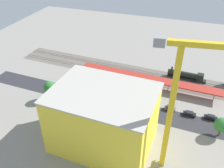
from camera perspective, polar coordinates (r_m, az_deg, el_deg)
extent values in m
plane|color=gray|center=(96.37, 5.98, -3.78)|extent=(205.93, 205.93, 0.00)
cube|color=#665E54|center=(112.06, 8.37, 1.85)|extent=(129.22, 19.99, 0.01)
cube|color=#2D2D33|center=(92.00, 5.11, -5.81)|extent=(128.99, 15.17, 0.01)
cube|color=#9E9EA8|center=(115.06, 8.75, 2.82)|extent=(128.57, 6.30, 0.12)
cube|color=#9E9EA8|center=(113.83, 8.61, 2.47)|extent=(128.57, 6.30, 0.12)
cube|color=#9E9EA8|center=(110.11, 8.14, 1.37)|extent=(128.57, 6.30, 0.12)
cube|color=#9E9EA8|center=(108.91, 7.98, 0.99)|extent=(128.57, 6.30, 0.12)
cube|color=#A82D23|center=(103.42, 8.33, 1.39)|extent=(59.90, 7.98, 0.49)
cylinder|color=slate|center=(103.20, 22.79, -2.59)|extent=(0.30, 0.30, 3.51)
cylinder|color=slate|center=(103.28, 13.04, -0.55)|extent=(0.30, 0.30, 3.51)
cylinder|color=slate|center=(106.42, 3.59, 1.44)|extent=(0.30, 0.30, 3.51)
cylinder|color=slate|center=(112.37, -5.10, 3.23)|extent=(0.30, 0.30, 3.51)
cube|color=black|center=(113.23, 16.98, 1.29)|extent=(16.69, 3.05, 1.00)
cylinder|color=black|center=(112.40, 16.44, 2.19)|extent=(14.00, 3.17, 2.51)
cube|color=black|center=(112.50, 19.88, 1.31)|extent=(2.84, 2.84, 3.78)
cylinder|color=black|center=(111.81, 13.86, 3.61)|extent=(0.70, 0.70, 1.40)
cube|color=black|center=(93.93, 21.99, -7.52)|extent=(3.84, 1.85, 0.30)
cube|color=black|center=(93.62, 22.06, -7.29)|extent=(4.56, 1.96, 0.70)
cube|color=#1E2328|center=(93.23, 22.14, -6.98)|extent=(2.58, 1.65, 0.60)
cube|color=black|center=(92.96, 17.57, -6.94)|extent=(3.89, 1.90, 0.30)
cube|color=black|center=(92.64, 17.62, -6.69)|extent=(4.61, 2.01, 0.73)
cube|color=#1E2328|center=(92.23, 17.69, -6.38)|extent=(2.61, 1.70, 0.58)
cube|color=black|center=(93.54, 13.29, -5.84)|extent=(3.44, 1.80, 0.30)
cube|color=#474C51|center=(93.20, 13.33, -5.58)|extent=(4.09, 1.89, 0.80)
cube|color=#1E2328|center=(92.79, 13.38, -5.26)|extent=(2.30, 1.64, 0.56)
cube|color=black|center=(93.67, 8.28, -5.12)|extent=(3.63, 2.07, 0.30)
cube|color=gray|center=(93.33, 8.31, -4.85)|extent=(4.30, 2.20, 0.81)
cube|color=#1E2328|center=(92.91, 8.34, -4.52)|extent=(2.45, 1.83, 0.59)
cube|color=black|center=(95.56, 3.60, -3.90)|extent=(3.67, 1.76, 0.30)
cube|color=silver|center=(95.24, 3.61, -3.65)|extent=(4.36, 1.85, 0.76)
cube|color=#1E2328|center=(94.81, 3.63, -3.30)|extent=(2.45, 1.60, 0.69)
cube|color=black|center=(96.95, -0.78, -3.21)|extent=(3.96, 1.94, 0.30)
cube|color=black|center=(96.62, -0.78, -2.95)|extent=(4.70, 2.05, 0.80)
cube|color=#1E2328|center=(96.23, -0.78, -2.63)|extent=(2.65, 1.74, 0.53)
cube|color=black|center=(99.07, -4.85, -2.44)|extent=(4.11, 2.10, 0.30)
cube|color=gray|center=(98.76, -4.86, -2.19)|extent=(4.87, 2.23, 0.77)
cube|color=#1E2328|center=(98.37, -4.88, -1.87)|extent=(2.77, 1.86, 0.57)
cube|color=yellow|center=(73.28, -1.98, -8.16)|extent=(29.91, 22.98, 18.70)
cube|color=#B7B2A8|center=(67.34, -2.13, -2.06)|extent=(30.54, 23.61, 0.40)
cube|color=gray|center=(74.27, 11.46, -18.07)|extent=(3.60, 3.60, 1.20)
cube|color=yellow|center=(61.41, 13.32, -7.42)|extent=(1.40, 1.40, 37.38)
cube|color=gray|center=(51.03, 11.02, 9.77)|extent=(2.66, 2.32, 2.00)
cube|color=black|center=(91.90, 2.20, -5.53)|extent=(9.67, 2.74, 0.50)
cube|color=silver|center=(90.50, 2.87, -4.79)|extent=(7.52, 2.90, 3.14)
cube|color=maroon|center=(92.07, 0.05, -4.34)|extent=(2.28, 2.65, 2.21)
cube|color=black|center=(89.58, 4.97, -6.86)|extent=(8.92, 2.21, 0.50)
cube|color=white|center=(88.37, 5.77, -6.22)|extent=(6.56, 2.45, 2.68)
cube|color=#334C8C|center=(89.26, 2.98, -5.71)|extent=(2.37, 2.44, 2.42)
cylinder|color=brown|center=(98.07, -13.99, -2.60)|extent=(0.53, 0.53, 3.84)
sphere|color=#2D7233|center=(96.02, -14.28, -0.82)|extent=(5.02, 5.02, 5.02)
cylinder|color=brown|center=(87.80, 23.84, -10.24)|extent=(0.56, 0.56, 2.81)
sphere|color=#2D7233|center=(85.85, 24.30, -8.74)|extent=(4.78, 4.78, 4.78)
cylinder|color=brown|center=(94.72, -10.45, -3.50)|extent=(0.59, 0.59, 3.91)
sphere|color=#28662D|center=(92.40, -10.70, -1.50)|extent=(5.93, 5.93, 5.93)
cylinder|color=brown|center=(94.72, -8.87, -3.84)|extent=(0.55, 0.55, 2.51)
sphere|color=#38843D|center=(92.84, -9.03, -2.27)|extent=(5.57, 5.57, 5.57)
cylinder|color=#333333|center=(93.70, 6.53, -3.01)|extent=(0.16, 0.16, 5.36)
cube|color=black|center=(91.89, 6.65, -1.43)|extent=(0.36, 0.36, 0.90)
sphere|color=green|center=(92.09, 6.51, -1.56)|extent=(0.20, 0.20, 0.20)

